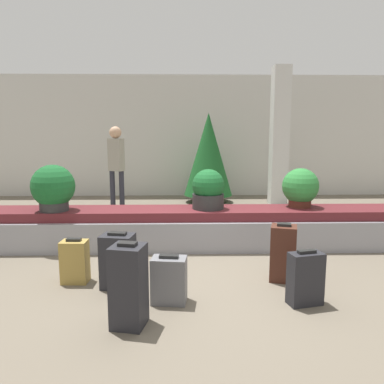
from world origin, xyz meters
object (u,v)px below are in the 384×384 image
suitcase_3 (129,286)px  suitcase_5 (169,280)px  potted_plant_0 (208,190)px  pillar (279,137)px  suitcase_1 (75,261)px  potted_plant_2 (53,188)px  potted_plant_1 (300,188)px  suitcase_2 (118,261)px  traveler_0 (116,160)px  suitcase_0 (283,253)px  suitcase_4 (305,278)px  decorated_tree (208,155)px

suitcase_3 → suitcase_5: size_ratio=1.54×
potted_plant_0 → pillar: bearing=60.3°
suitcase_1 → potted_plant_0: bearing=42.6°
suitcase_5 → potted_plant_2: 2.57m
suitcase_1 → potted_plant_0: 2.19m
potted_plant_1 → potted_plant_2: (-3.64, -0.20, 0.04)m
potted_plant_1 → potted_plant_0: bearing=-176.1°
suitcase_2 → pillar: bearing=68.1°
traveler_0 → suitcase_3: bearing=-50.9°
traveler_0 → suitcase_2: bearing=-51.9°
potted_plant_2 → suitcase_0: bearing=-22.5°
suitcase_4 → traveler_0: size_ratio=0.30×
suitcase_3 → suitcase_5: bearing=65.7°
pillar → suitcase_0: pillar is taller
pillar → potted_plant_2: pillar is taller
suitcase_1 → suitcase_5: 1.21m
suitcase_4 → potted_plant_2: size_ratio=0.83×
suitcase_4 → potted_plant_2: potted_plant_2 is taller
decorated_tree → potted_plant_2: bearing=-123.5°
pillar → suitcase_2: (-2.96, -4.80, -1.30)m
suitcase_2 → potted_plant_1: bearing=42.6°
suitcase_2 → potted_plant_0: size_ratio=1.06×
suitcase_0 → suitcase_5: size_ratio=1.36×
suitcase_1 → potted_plant_0: size_ratio=0.87×
suitcase_3 → potted_plant_1: bearing=59.5°
suitcase_3 → traveler_0: traveler_0 is taller
suitcase_5 → potted_plant_1: bearing=53.2°
decorated_tree → pillar: bearing=-12.1°
potted_plant_2 → decorated_tree: size_ratio=0.31×
suitcase_0 → potted_plant_2: size_ratio=1.01×
suitcase_1 → suitcase_3: size_ratio=0.68×
potted_plant_0 → suitcase_5: bearing=-105.2°
suitcase_3 → traveler_0: bearing=113.0°
suitcase_5 → potted_plant_2: (-1.72, 1.79, 0.67)m
suitcase_2 → decorated_tree: 5.39m
pillar → decorated_tree: 1.72m
potted_plant_1 → traveler_0: (-3.21, 2.54, 0.25)m
suitcase_5 → potted_plant_0: 2.06m
suitcase_1 → suitcase_2: size_ratio=0.82×
suitcase_3 → potted_plant_2: potted_plant_2 is taller
pillar → suitcase_4: size_ratio=5.76×
suitcase_1 → traveler_0: size_ratio=0.28×
suitcase_3 → potted_plant_1: 3.37m
suitcase_1 → suitcase_4: bearing=-11.9°
pillar → suitcase_0: bearing=-103.4°
potted_plant_1 → pillar: bearing=81.6°
suitcase_4 → potted_plant_0: 2.22m
pillar → suitcase_5: pillar is taller
potted_plant_2 → potted_plant_0: bearing=2.8°
suitcase_3 → potted_plant_2: (-1.39, 2.25, 0.53)m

